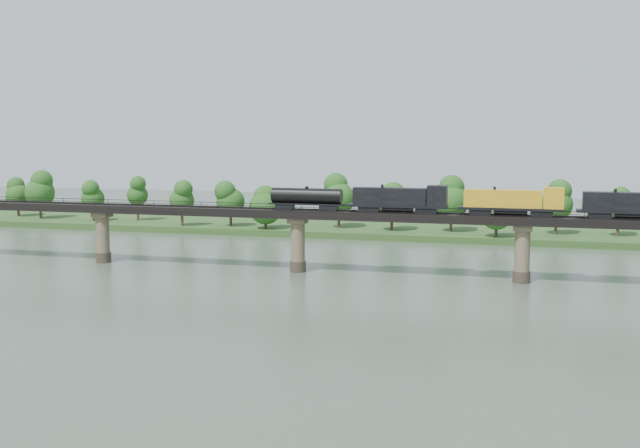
# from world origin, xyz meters

# --- Properties ---
(ground) EXTENTS (400.00, 400.00, 0.00)m
(ground) POSITION_xyz_m (0.00, 0.00, 0.00)
(ground) COLOR #3A4A3B
(ground) RESTS_ON ground
(far_bank) EXTENTS (300.00, 24.00, 1.60)m
(far_bank) POSITION_xyz_m (0.00, 85.00, 0.80)
(far_bank) COLOR #294B1E
(far_bank) RESTS_ON ground
(bridge) EXTENTS (236.00, 30.00, 11.50)m
(bridge) POSITION_xyz_m (0.00, 30.00, 5.46)
(bridge) COLOR #473A2D
(bridge) RESTS_ON ground
(bridge_superstructure) EXTENTS (220.00, 4.90, 0.75)m
(bridge_superstructure) POSITION_xyz_m (0.00, 30.00, 11.79)
(bridge_superstructure) COLOR black
(bridge_superstructure) RESTS_ON bridge
(far_treeline) EXTENTS (289.06, 17.54, 13.60)m
(far_treeline) POSITION_xyz_m (-8.21, 80.52, 8.83)
(far_treeline) COLOR #382619
(far_treeline) RESTS_ON far_bank
(freight_train) EXTENTS (71.40, 2.78, 4.91)m
(freight_train) POSITION_xyz_m (31.57, 30.00, 13.85)
(freight_train) COLOR black
(freight_train) RESTS_ON bridge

